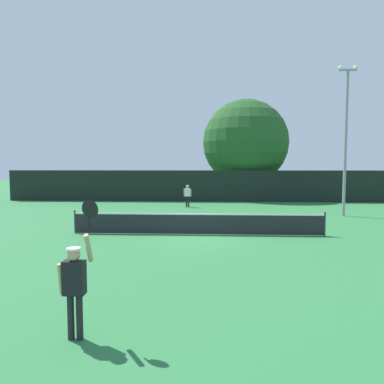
% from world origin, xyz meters
% --- Properties ---
extents(ground_plane, '(120.00, 120.00, 0.00)m').
position_xyz_m(ground_plane, '(0.00, 0.00, 0.00)').
color(ground_plane, '#2D723D').
extents(tennis_net, '(11.42, 0.08, 1.07)m').
position_xyz_m(tennis_net, '(0.00, 0.00, 0.51)').
color(tennis_net, '#232328').
rests_on(tennis_net, ground).
extents(perimeter_fence, '(35.00, 0.12, 2.73)m').
position_xyz_m(perimeter_fence, '(0.00, 14.95, 1.37)').
color(perimeter_fence, black).
rests_on(perimeter_fence, ground).
extents(player_serving, '(0.68, 0.39, 2.51)m').
position_xyz_m(player_serving, '(-1.81, -9.79, 1.10)').
color(player_serving, black).
rests_on(player_serving, ground).
extents(player_receiving, '(0.57, 0.24, 1.66)m').
position_xyz_m(player_receiving, '(-1.16, 10.62, 1.02)').
color(player_receiving, white).
rests_on(player_receiving, ground).
extents(tennis_ball, '(0.07, 0.07, 0.07)m').
position_xyz_m(tennis_ball, '(-0.59, 0.65, 0.03)').
color(tennis_ball, '#CCE033').
rests_on(tennis_ball, ground).
extents(light_pole, '(1.18, 0.28, 9.19)m').
position_xyz_m(light_pole, '(8.88, 6.48, 5.17)').
color(light_pole, gray).
rests_on(light_pole, ground).
extents(large_tree, '(8.20, 8.20, 9.47)m').
position_xyz_m(large_tree, '(3.91, 18.55, 5.36)').
color(large_tree, brown).
rests_on(large_tree, ground).
extents(parked_car_near, '(2.48, 4.43, 1.69)m').
position_xyz_m(parked_car_near, '(-8.32, 19.92, 0.78)').
color(parked_car_near, white).
rests_on(parked_car_near, ground).
extents(parked_car_mid, '(2.36, 4.39, 1.69)m').
position_xyz_m(parked_car_mid, '(9.72, 23.84, 0.78)').
color(parked_car_mid, white).
rests_on(parked_car_mid, ground).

